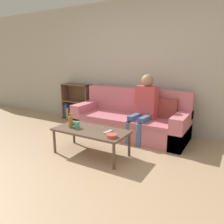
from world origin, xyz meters
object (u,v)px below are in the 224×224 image
Objects in this scene: couch at (130,120)px; cup_near at (77,125)px; snack_bowl at (112,136)px; bottle at (71,122)px; tv_remote_1 at (108,132)px; coffee_table at (91,132)px; bookshelf at (76,105)px; person_adult at (145,103)px; tv_remote_0 at (76,123)px.

couch is 22.35× the size of cup_near.
bottle is at bearing 175.48° from snack_bowl.
couch is at bearing 106.83° from tv_remote_1.
tv_remote_1 is at bearing 135.86° from snack_bowl.
snack_bowl is at bearing -16.15° from coffee_table.
person_adult is at bearing -12.64° from bookshelf.
bookshelf is 2.01m from person_adult.
bottle is (-0.63, -0.08, 0.08)m from tv_remote_1.
tv_remote_1 is 0.78× the size of bottle.
snack_bowl reaches higher than tv_remote_0.
person_adult is (1.94, -0.44, 0.32)m from bookshelf.
bottle is (-0.77, -1.13, -0.17)m from person_adult.
cup_near is 0.54m from tv_remote_1.
coffee_table is at bearing -38.59° from tv_remote_0.
person_adult is at bearing 90.27° from tv_remote_1.
cup_near is at bearing -50.43° from bookshelf.
bookshelf is 3.89× the size of bottle.
couch is 1.15m from coffee_table.
couch is at bearing 72.76° from cup_near.
tv_remote_0 is 0.88m from snack_bowl.
couch is 1.31m from snack_bowl.
tv_remote_1 is at bearing -91.56° from person_adult.
couch reaches higher than snack_bowl.
tv_remote_1 is at bearing 4.37° from cup_near.
snack_bowl is at bearing -8.06° from cup_near.
snack_bowl is (0.14, -0.14, 0.01)m from tv_remote_1.
tv_remote_1 is at bearing 6.89° from bottle.
tv_remote_1 is 0.20m from snack_bowl.
cup_near is 0.56× the size of tv_remote_0.
tv_remote_1 is 1.15× the size of snack_bowl.
coffee_table is 0.46m from snack_bowl.
bottle is at bearing -110.76° from couch.
couch is 1.15m from tv_remote_1.
bottle is at bearing -159.36° from cup_near.
bottle is (-0.46, -1.20, 0.21)m from couch.
tv_remote_0 is 0.23m from bottle.
bottle is at bearing -118.41° from person_adult.
bookshelf reaches higher than cup_near.
snack_bowl is at bearing -75.84° from couch.
tv_remote_1 is (0.30, 0.01, 0.05)m from coffee_table.
bottle reaches higher than snack_bowl.
couch is 1.23m from cup_near.
bottle reaches higher than coffee_table.
coffee_table is at bearing 7.39° from cup_near.
cup_near is 0.64× the size of snack_bowl.
tv_remote_0 is at bearing 133.98° from cup_near.
couch is at bearing 172.55° from person_adult.
snack_bowl is (1.94, -1.62, 0.07)m from bookshelf.
person_adult is at bearing 90.06° from snack_bowl.
person_adult is at bearing 27.78° from tv_remote_0.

